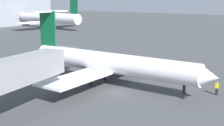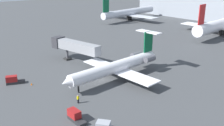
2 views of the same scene
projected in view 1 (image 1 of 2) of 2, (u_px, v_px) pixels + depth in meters
The scene contains 4 objects.
ground_plane at pixel (115, 92), 38.74m from camera, with size 400.00×400.00×0.10m, color #424447.
regional_jet at pixel (104, 61), 41.59m from camera, with size 21.82×29.54×9.83m.
ground_crew_marshaller at pixel (217, 88), 37.11m from camera, with size 0.32×0.43×1.69m.
parked_airliner_centre at pixel (49, 18), 120.46m from camera, with size 29.94×35.33×13.27m.
Camera 1 is at (-30.18, -21.64, 11.60)m, focal length 48.46 mm.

